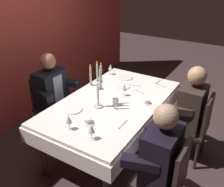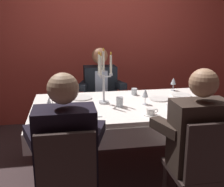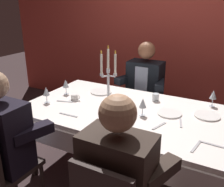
# 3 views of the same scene
# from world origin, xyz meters

# --- Properties ---
(ground_plane) EXTENTS (12.00, 12.00, 0.00)m
(ground_plane) POSITION_xyz_m (0.00, 0.00, 0.00)
(ground_plane) COLOR #3C2C2D
(back_wall) EXTENTS (6.00, 0.12, 2.70)m
(back_wall) POSITION_xyz_m (0.00, 1.66, 1.35)
(back_wall) COLOR #C04136
(back_wall) RESTS_ON ground_plane
(dining_table) EXTENTS (1.94, 1.14, 0.74)m
(dining_table) POSITION_xyz_m (0.00, 0.00, 0.62)
(dining_table) COLOR white
(dining_table) RESTS_ON ground_plane
(candelabra) EXTENTS (0.15, 0.17, 0.57)m
(candelabra) POSITION_xyz_m (-0.22, 0.06, 0.99)
(candelabra) COLOR silver
(candelabra) RESTS_ON dining_table
(dinner_plate_0) EXTENTS (0.22, 0.22, 0.01)m
(dinner_plate_0) POSITION_xyz_m (0.39, 0.09, 0.75)
(dinner_plate_0) COLOR white
(dinner_plate_0) RESTS_ON dining_table
(dinner_plate_1) EXTENTS (0.23, 0.23, 0.01)m
(dinner_plate_1) POSITION_xyz_m (-0.44, 0.28, 0.75)
(dinner_plate_1) COLOR white
(dinner_plate_1) RESTS_ON dining_table
(dinner_plate_2) EXTENTS (0.23, 0.23, 0.01)m
(dinner_plate_2) POSITION_xyz_m (0.69, 0.20, 0.75)
(dinner_plate_2) COLOR white
(dinner_plate_2) RESTS_ON dining_table
(wine_glass_0) EXTENTS (0.07, 0.07, 0.16)m
(wine_glass_0) POSITION_xyz_m (0.18, -0.06, 0.86)
(wine_glass_0) COLOR silver
(wine_glass_0) RESTS_ON dining_table
(wine_glass_1) EXTENTS (0.07, 0.07, 0.16)m
(wine_glass_1) POSITION_xyz_m (-0.76, -0.23, 0.85)
(wine_glass_1) COLOR silver
(wine_glass_1) RESTS_ON dining_table
(wine_glass_2) EXTENTS (0.07, 0.07, 0.16)m
(wine_glass_2) POSITION_xyz_m (0.69, 0.46, 0.86)
(wine_glass_2) COLOR silver
(wine_glass_2) RESTS_ON dining_table
(wine_glass_3) EXTENTS (0.07, 0.07, 0.16)m
(wine_glass_3) POSITION_xyz_m (-0.75, 0.06, 0.85)
(wine_glass_3) COLOR silver
(wine_glass_3) RESTS_ON dining_table
(water_tumbler_0) EXTENTS (0.07, 0.07, 0.10)m
(water_tumbler_0) POSITION_xyz_m (-0.09, -0.09, 0.79)
(water_tumbler_0) COLOR silver
(water_tumbler_0) RESTS_ON dining_table
(water_tumbler_1) EXTENTS (0.07, 0.07, 0.08)m
(water_tumbler_1) POSITION_xyz_m (0.17, 0.34, 0.78)
(water_tumbler_1) COLOR silver
(water_tumbler_1) RESTS_ON dining_table
(coffee_cup_0) EXTENTS (0.13, 0.12, 0.06)m
(coffee_cup_0) POSITION_xyz_m (0.14, -0.39, 0.77)
(coffee_cup_0) COLOR white
(coffee_cup_0) RESTS_ON dining_table
(coffee_cup_1) EXTENTS (0.13, 0.12, 0.06)m
(coffee_cup_1) POSITION_xyz_m (-0.57, -0.03, 0.77)
(coffee_cup_1) COLOR white
(coffee_cup_1) RESTS_ON dining_table
(knife_0) EXTENTS (0.19, 0.02, 0.01)m
(knife_0) POSITION_xyz_m (-0.40, -0.36, 0.74)
(knife_0) COLOR #B7B7BC
(knife_0) RESTS_ON dining_table
(fork_1) EXTENTS (0.17, 0.06, 0.01)m
(fork_1) POSITION_xyz_m (-0.63, -0.12, 0.74)
(fork_1) COLOR #B7B7BC
(fork_1) RESTS_ON dining_table
(fork_2) EXTENTS (0.07, 0.17, 0.01)m
(fork_2) POSITION_xyz_m (0.38, -0.18, 0.74)
(fork_2) COLOR #B7B7BC
(fork_2) RESTS_ON dining_table
(fork_3) EXTENTS (0.04, 0.17, 0.01)m
(fork_3) POSITION_xyz_m (0.71, -0.36, 0.74)
(fork_3) COLOR #B7B7BC
(fork_3) RESTS_ON dining_table
(fork_4) EXTENTS (0.17, 0.03, 0.01)m
(fork_4) POSITION_xyz_m (0.80, -0.27, 0.74)
(fork_4) COLOR #B7B7BC
(fork_4) RESTS_ON dining_table
(spoon_5) EXTENTS (0.07, 0.17, 0.01)m
(spoon_5) POSITION_xyz_m (0.52, -0.04, 0.74)
(spoon_5) COLOR #B7B7BC
(spoon_5) RESTS_ON dining_table
(seated_diner_0) EXTENTS (0.63, 0.48, 1.24)m
(seated_diner_0) POSITION_xyz_m (-0.63, -0.89, 0.74)
(seated_diner_0) COLOR #302421
(seated_diner_0) RESTS_ON ground_plane
(seated_diner_1) EXTENTS (0.63, 0.48, 1.24)m
(seated_diner_1) POSITION_xyz_m (-0.16, 0.89, 0.74)
(seated_diner_1) COLOR #302421
(seated_diner_1) RESTS_ON ground_plane
(seated_diner_2) EXTENTS (0.63, 0.48, 1.24)m
(seated_diner_2) POSITION_xyz_m (0.36, -0.89, 0.74)
(seated_diner_2) COLOR #302421
(seated_diner_2) RESTS_ON ground_plane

